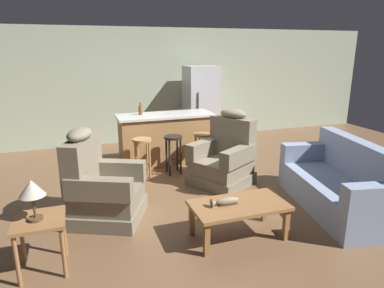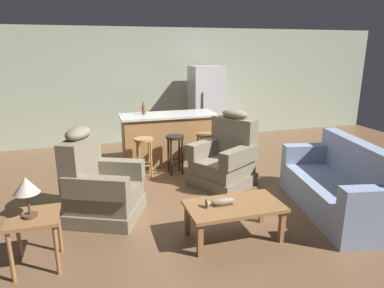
% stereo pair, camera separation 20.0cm
% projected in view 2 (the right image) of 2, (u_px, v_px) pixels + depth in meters
% --- Properties ---
extents(ground_plane, '(12.00, 12.00, 0.00)m').
position_uv_depth(ground_plane, '(189.00, 188.00, 5.43)').
color(ground_plane, brown).
extents(back_wall, '(12.00, 0.05, 2.60)m').
position_uv_depth(back_wall, '(151.00, 86.00, 7.96)').
color(back_wall, '#9EA88E').
rests_on(back_wall, ground_plane).
extents(coffee_table, '(1.10, 0.60, 0.42)m').
position_uv_depth(coffee_table, '(234.00, 209.00, 3.91)').
color(coffee_table, olive).
rests_on(coffee_table, ground_plane).
extents(fish_figurine, '(0.34, 0.10, 0.10)m').
position_uv_depth(fish_figurine, '(220.00, 202.00, 3.86)').
color(fish_figurine, '#4C3823').
rests_on(fish_figurine, coffee_table).
extents(couch, '(1.19, 2.03, 0.94)m').
position_uv_depth(couch, '(341.00, 187.00, 4.58)').
color(couch, '#8493B2').
rests_on(couch, ground_plane).
extents(recliner_near_lamp, '(1.11, 1.11, 1.20)m').
position_uv_depth(recliner_near_lamp, '(99.00, 186.00, 4.40)').
color(recliner_near_lamp, '#756B56').
rests_on(recliner_near_lamp, ground_plane).
extents(recliner_near_island, '(1.15, 1.15, 1.20)m').
position_uv_depth(recliner_near_island, '(225.00, 158.00, 5.52)').
color(recliner_near_island, '#756B56').
rests_on(recliner_near_island, ground_plane).
extents(end_table, '(0.48, 0.48, 0.56)m').
position_uv_depth(end_table, '(34.00, 225.00, 3.37)').
color(end_table, olive).
rests_on(end_table, ground_plane).
extents(table_lamp, '(0.24, 0.24, 0.41)m').
position_uv_depth(table_lamp, '(26.00, 187.00, 3.23)').
color(table_lamp, '#4C3823').
rests_on(table_lamp, end_table).
extents(kitchen_island, '(1.80, 0.70, 0.95)m').
position_uv_depth(kitchen_island, '(169.00, 138.00, 6.54)').
color(kitchen_island, '#9E7042').
rests_on(kitchen_island, ground_plane).
extents(bar_stool_left, '(0.32, 0.32, 0.68)m').
position_uv_depth(bar_stool_left, '(144.00, 150.00, 5.80)').
color(bar_stool_left, '#A87A47').
rests_on(bar_stool_left, ground_plane).
extents(bar_stool_middle, '(0.32, 0.32, 0.68)m').
position_uv_depth(bar_stool_middle, '(175.00, 147.00, 5.95)').
color(bar_stool_middle, black).
rests_on(bar_stool_middle, ground_plane).
extents(bar_stool_right, '(0.32, 0.32, 0.68)m').
position_uv_depth(bar_stool_right, '(205.00, 145.00, 6.11)').
color(bar_stool_right, olive).
rests_on(bar_stool_right, ground_plane).
extents(refrigerator, '(0.70, 0.69, 1.76)m').
position_uv_depth(refrigerator, '(206.00, 105.00, 7.86)').
color(refrigerator, '#B7B7BC').
rests_on(refrigerator, ground_plane).
extents(bottle_tall_green, '(0.07, 0.07, 0.23)m').
position_uv_depth(bottle_tall_green, '(144.00, 110.00, 6.36)').
color(bottle_tall_green, brown).
rests_on(bottle_tall_green, kitchen_island).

